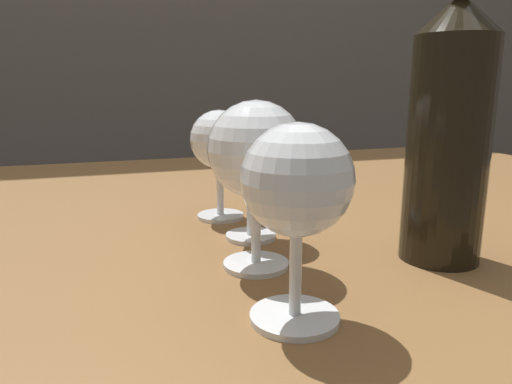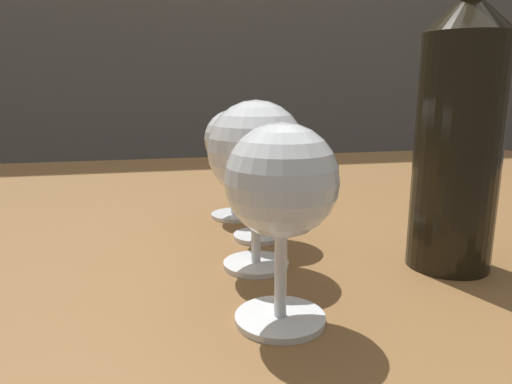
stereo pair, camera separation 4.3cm
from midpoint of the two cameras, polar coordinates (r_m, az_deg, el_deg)
dining_table at (r=0.70m, az=-0.66°, el=-7.59°), size 1.59×0.92×0.73m
wine_glass_white at (r=0.33m, az=6.94°, el=0.66°), size 0.08×0.08×0.15m
wine_glass_amber at (r=0.43m, az=2.92°, el=4.80°), size 0.09×0.09×0.16m
wine_glass_rose at (r=0.51m, az=2.25°, el=6.04°), size 0.08×0.08×0.15m
wine_glass_merlot at (r=0.60m, az=-0.67°, el=6.01°), size 0.07×0.07×0.14m
wine_bottle at (r=0.47m, az=25.79°, el=6.98°), size 0.08×0.08×0.34m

